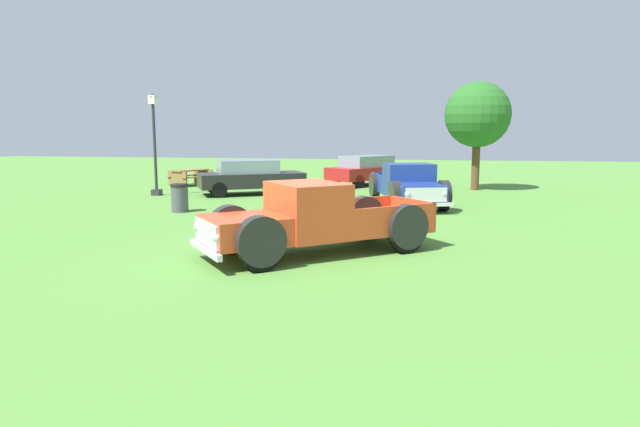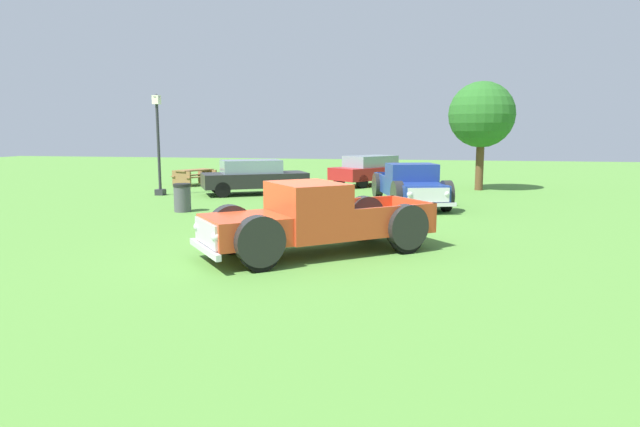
# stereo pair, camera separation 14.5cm
# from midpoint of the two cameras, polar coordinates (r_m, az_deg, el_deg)

# --- Properties ---
(ground_plane) EXTENTS (80.00, 80.00, 0.00)m
(ground_plane) POSITION_cam_midpoint_polar(r_m,az_deg,el_deg) (12.80, -2.34, -3.74)
(ground_plane) COLOR #548C38
(pickup_truck_foreground) EXTENTS (5.23, 4.69, 1.60)m
(pickup_truck_foreground) POSITION_cam_midpoint_polar(r_m,az_deg,el_deg) (12.12, -1.92, -0.77)
(pickup_truck_foreground) COLOR #D14723
(pickup_truck_foreground) RESTS_ON ground_plane
(pickup_truck_behind_left) EXTENTS (3.16, 5.32, 1.54)m
(pickup_truck_behind_left) POSITION_cam_midpoint_polar(r_m,az_deg,el_deg) (20.24, 8.92, 2.81)
(pickup_truck_behind_left) COLOR navy
(pickup_truck_behind_left) RESTS_ON ground_plane
(sedan_distant_a) EXTENTS (4.17, 4.56, 1.47)m
(sedan_distant_a) POSITION_cam_midpoint_polar(r_m,az_deg,el_deg) (27.90, 4.81, 4.52)
(sedan_distant_a) COLOR #B21E1E
(sedan_distant_a) RESTS_ON ground_plane
(sedan_distant_b) EXTENTS (4.72, 3.70, 1.47)m
(sedan_distant_b) POSITION_cam_midpoint_polar(r_m,az_deg,el_deg) (23.92, -7.34, 3.80)
(sedan_distant_b) COLOR black
(sedan_distant_b) RESTS_ON ground_plane
(lamp_post_near) EXTENTS (0.36, 0.36, 4.22)m
(lamp_post_near) POSITION_cam_midpoint_polar(r_m,az_deg,el_deg) (24.30, -16.80, 6.99)
(lamp_post_near) COLOR #2D2D33
(lamp_post_near) RESTS_ON ground_plane
(picnic_table) EXTENTS (2.15, 2.29, 0.78)m
(picnic_table) POSITION_cam_midpoint_polar(r_m,az_deg,el_deg) (28.48, -13.29, 3.84)
(picnic_table) COLOR olive
(picnic_table) RESTS_ON ground_plane
(trash_can) EXTENTS (0.59, 0.59, 0.95)m
(trash_can) POSITION_cam_midpoint_polar(r_m,az_deg,el_deg) (19.22, -14.43, 1.58)
(trash_can) COLOR #4C4C51
(trash_can) RESTS_ON ground_plane
(oak_tree_east) EXTENTS (2.96, 2.96, 4.91)m
(oak_tree_east) POSITION_cam_midpoint_polar(r_m,az_deg,el_deg) (26.43, 15.74, 9.70)
(oak_tree_east) COLOR brown
(oak_tree_east) RESTS_ON ground_plane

